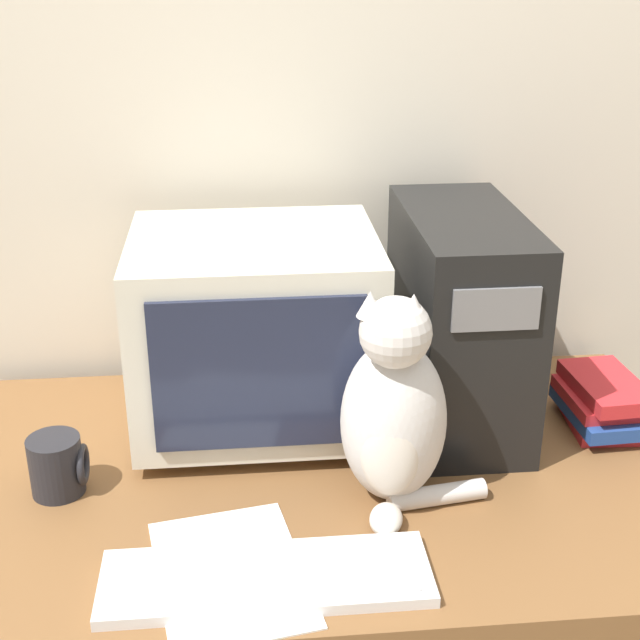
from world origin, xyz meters
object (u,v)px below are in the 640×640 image
object	(u,v)px
keyboard	(266,578)
cat	(394,413)
book_stack	(604,402)
mug	(58,465)
crt_monitor	(256,331)
pen	(159,560)
computer_tower	(459,319)

from	to	relation	value
keyboard	cat	xyz separation A→B (m)	(0.21, 0.19, 0.15)
cat	book_stack	bearing A→B (deg)	38.23
cat	mug	world-z (taller)	cat
mug	cat	bearing A→B (deg)	-7.40
crt_monitor	pen	bearing A→B (deg)	-112.07
pen	mug	xyz separation A→B (m)	(-0.18, 0.20, 0.05)
crt_monitor	cat	size ratio (longest dim) A/B	1.18
crt_monitor	keyboard	size ratio (longest dim) A/B	0.92
cat	crt_monitor	bearing A→B (deg)	142.43
keyboard	book_stack	bearing A→B (deg)	30.68
keyboard	book_stack	size ratio (longest dim) A/B	2.35
book_stack	mug	distance (m)	0.99
crt_monitor	computer_tower	size ratio (longest dim) A/B	1.02
book_stack	cat	bearing A→B (deg)	-156.05
cat	mug	bearing A→B (deg)	-173.13
crt_monitor	mug	size ratio (longest dim) A/B	4.32
mug	pen	bearing A→B (deg)	-48.92
computer_tower	keyboard	xyz separation A→B (m)	(-0.38, -0.46, -0.19)
cat	book_stack	size ratio (longest dim) A/B	1.84
cat	pen	xyz separation A→B (m)	(-0.37, -0.13, -0.16)
pen	crt_monitor	bearing A→B (deg)	67.93
book_stack	mug	world-z (taller)	mug
crt_monitor	mug	xyz separation A→B (m)	(-0.34, -0.20, -0.14)
crt_monitor	computer_tower	bearing A→B (deg)	-0.54
crt_monitor	book_stack	distance (m)	0.67
computer_tower	book_stack	distance (m)	0.32
computer_tower	cat	world-z (taller)	computer_tower
keyboard	pen	xyz separation A→B (m)	(-0.16, 0.06, -0.01)
keyboard	pen	bearing A→B (deg)	158.49
crt_monitor	cat	distance (m)	0.34
computer_tower	cat	bearing A→B (deg)	-122.42
computer_tower	mug	bearing A→B (deg)	-164.91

